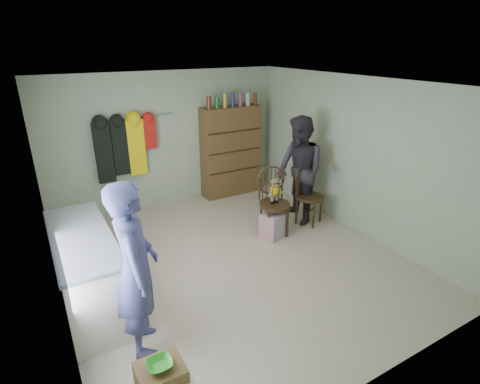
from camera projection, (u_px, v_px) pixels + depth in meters
ground_plane at (232, 260)px, 5.48m from camera, size 5.00×5.00×0.00m
room_walls at (213, 147)px, 5.31m from camera, size 5.00×5.00×5.00m
counter at (87, 270)px, 4.39m from camera, size 0.64×1.86×0.94m
bowl at (160, 364)px, 3.00m from camera, size 0.21×0.21×0.05m
chair_front at (274, 197)px, 6.05m from camera, size 0.59×0.59×1.12m
chair_far at (307, 192)px, 6.43m from camera, size 0.62×0.62×1.04m
striped_bag at (273, 225)px, 6.06m from camera, size 0.46×0.41×0.41m
person_left at (136, 270)px, 3.62m from camera, size 0.57×0.75×1.84m
person_right at (299, 171)px, 6.34m from camera, size 0.79×0.97×1.85m
dresser at (231, 151)px, 7.56m from camera, size 1.20×0.39×2.07m
coat_rack at (124, 147)px, 6.53m from camera, size 1.42×0.12×1.09m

